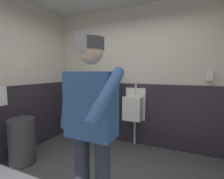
# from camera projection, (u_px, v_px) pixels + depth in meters

# --- Properties ---
(wall_back) EXTENTS (4.19, 0.12, 2.75)m
(wall_back) POSITION_uv_depth(u_px,v_px,m) (138.00, 76.00, 3.33)
(wall_back) COLOR beige
(wall_back) RESTS_ON ground_plane
(wainscot_band_back) EXTENTS (3.59, 0.03, 1.23)m
(wainscot_band_back) POSITION_uv_depth(u_px,v_px,m) (136.00, 114.00, 3.34)
(wainscot_band_back) COLOR #2D2833
(wainscot_band_back) RESTS_ON ground_plane
(urinal_left) EXTENTS (0.40, 0.34, 1.24)m
(urinal_left) POSITION_uv_depth(u_px,v_px,m) (100.00, 104.00, 3.50)
(urinal_left) COLOR white
(urinal_left) RESTS_ON ground_plane
(urinal_middle) EXTENTS (0.40, 0.34, 1.24)m
(urinal_middle) POSITION_uv_depth(u_px,v_px,m) (134.00, 107.00, 3.19)
(urinal_middle) COLOR white
(urinal_middle) RESTS_ON ground_plane
(privacy_divider_panel) EXTENTS (0.04, 0.40, 0.90)m
(privacy_divider_panel) POSITION_uv_depth(u_px,v_px,m) (115.00, 98.00, 3.26)
(privacy_divider_panel) COLOR #4C4C51
(person) EXTENTS (0.66, 0.60, 1.76)m
(person) POSITION_uv_depth(u_px,v_px,m) (91.00, 119.00, 1.47)
(person) COLOR #2D3342
(person) RESTS_ON ground_plane
(cell_phone) EXTENTS (0.06, 0.02, 0.11)m
(cell_phone) POSITION_uv_depth(u_px,v_px,m) (81.00, 42.00, 0.85)
(cell_phone) COLOR #A5A8B2
(trash_bin) EXTENTS (0.40, 0.40, 0.74)m
(trash_bin) POSITION_uv_depth(u_px,v_px,m) (22.00, 141.00, 2.61)
(trash_bin) COLOR #38383D
(trash_bin) RESTS_ON ground_plane
(soap_dispenser) EXTENTS (0.10, 0.07, 0.18)m
(soap_dispenser) POSITION_uv_depth(u_px,v_px,m) (209.00, 75.00, 2.72)
(soap_dispenser) COLOR silver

